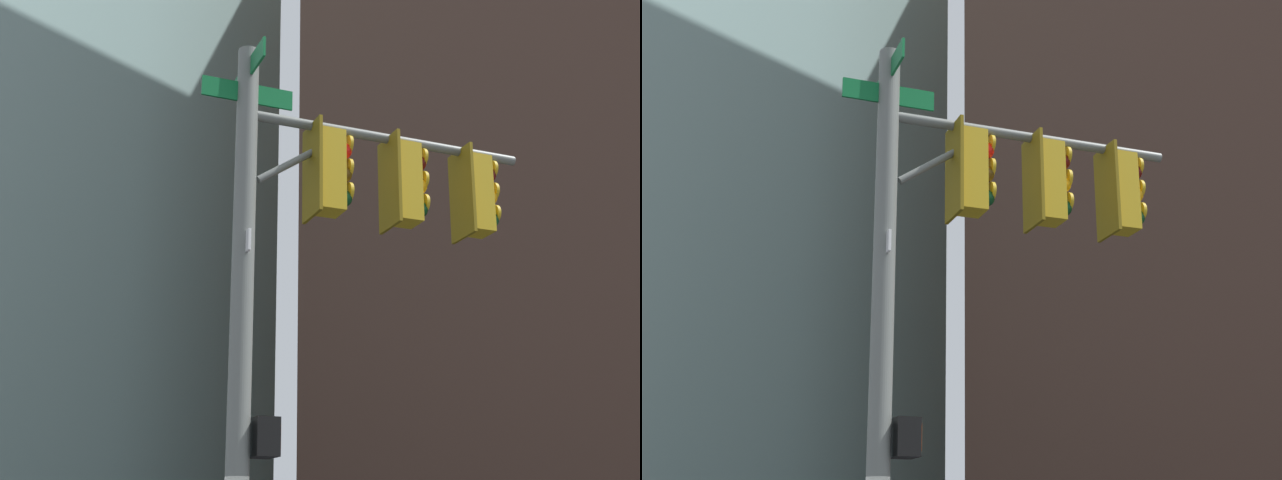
{
  "view_description": "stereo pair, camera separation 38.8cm",
  "coord_description": "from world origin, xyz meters",
  "views": [
    {
      "loc": [
        -6.38,
        6.92,
        1.91
      ],
      "look_at": [
        -0.28,
        -0.59,
        5.11
      ],
      "focal_mm": 50.69,
      "sensor_mm": 36.0,
      "label": 1
    },
    {
      "loc": [
        -6.68,
        6.67,
        1.91
      ],
      "look_at": [
        -0.28,
        -0.59,
        5.11
      ],
      "focal_mm": 50.69,
      "sensor_mm": 36.0,
      "label": 2
    }
  ],
  "objects": [
    {
      "name": "building_brick_midblock",
      "position": [
        17.23,
        -40.82,
        24.01
      ],
      "size": [
        17.86,
        16.15,
        48.01
      ],
      "primitive_type": "cube",
      "color": "brown",
      "rests_on": "ground_plane"
    },
    {
      "name": "building_brick_farside",
      "position": [
        49.81,
        -34.3,
        26.68
      ],
      "size": [
        22.06,
        15.56,
        53.37
      ],
      "primitive_type": "cube",
      "color": "brown",
      "rests_on": "ground_plane"
    },
    {
      "name": "signal_pole_assembly",
      "position": [
        -0.36,
        -0.72,
        4.94
      ],
      "size": [
        2.29,
        3.65,
        7.34
      ],
      "rotation": [
        0.0,
        0.0,
        4.21
      ],
      "color": "slate",
      "rests_on": "ground_plane"
    }
  ]
}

